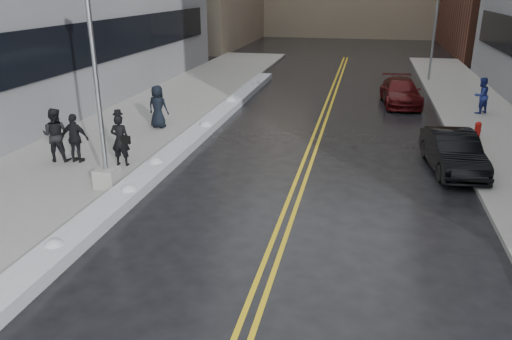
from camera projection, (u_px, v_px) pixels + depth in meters
The scene contains 16 objects.
ground at pixel (186, 230), 13.21m from camera, with size 160.00×160.00×0.00m, color black.
sidewalk_west at pixel (143, 121), 23.50m from camera, with size 5.50×50.00×0.15m, color gray.
sidewalk_east at pixel (502, 142), 20.34m from camera, with size 4.00×50.00×0.15m, color gray.
lane_line_left at pixel (315, 133), 21.90m from camera, with size 0.12×50.00×0.01m, color gold.
lane_line_right at pixel (321, 133), 21.84m from camera, with size 0.12×50.00×0.01m, color gold.
snow_ridge at pixel (196, 135), 20.97m from camera, with size 0.90×30.00×0.34m, color silver.
lamppost at pixel (100, 112), 14.82m from camera, with size 0.65×0.65×7.62m.
fire_hydrant at pixel (478, 130), 20.37m from camera, with size 0.26×0.26×0.73m.
traffic_signal at pixel (434, 29), 32.30m from camera, with size 0.16×0.20×6.00m.
pedestrian_fedora at pixel (120, 140), 17.23m from camera, with size 0.66×0.44×1.82m, color black.
pedestrian_b at pixel (56, 135), 17.66m from camera, with size 0.94×0.73×1.92m, color black.
pedestrian_c at pixel (158, 107), 21.85m from camera, with size 0.92×0.60×1.87m, color black.
pedestrian_d at pixel (75, 138), 17.54m from camera, with size 1.03×0.43×1.76m, color black.
pedestrian_east at pixel (481, 95), 24.35m from camera, with size 0.86×0.67×1.76m, color navy.
car_black at pixel (453, 152), 17.21m from camera, with size 1.46×4.17×1.38m, color black.
car_maroon at pixel (401, 92), 26.92m from camera, with size 1.89×4.66×1.35m, color #430A0C.
Camera 1 is at (4.35, -11.16, 6.09)m, focal length 35.00 mm.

